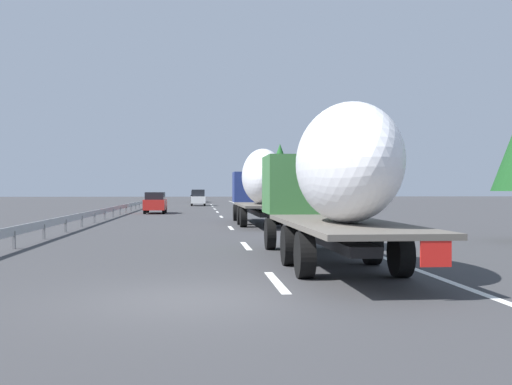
{
  "coord_description": "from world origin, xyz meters",
  "views": [
    {
      "loc": [
        -11.39,
        -0.14,
        1.98
      ],
      "look_at": [
        18.61,
        -2.88,
        1.84
      ],
      "focal_mm": 44.33,
      "sensor_mm": 36.0,
      "label": 1
    }
  ],
  "objects": [
    {
      "name": "edge_line_right",
      "position": [
        45.0,
        -5.5,
        0.0
      ],
      "size": [
        110.0,
        0.2,
        0.01
      ],
      "primitive_type": "cube",
      "color": "white",
      "rests_on": "ground_plane"
    },
    {
      "name": "tree_0",
      "position": [
        63.24,
        -11.27,
        3.77
      ],
      "size": [
        2.52,
        2.52,
        5.73
      ],
      "color": "#472D19",
      "rests_on": "ground_plane"
    },
    {
      "name": "lane_stripe_5",
      "position": [
        54.76,
        -1.8,
        0.0
      ],
      "size": [
        3.2,
        0.2,
        0.01
      ],
      "primitive_type": "cube",
      "color": "white",
      "rests_on": "ground_plane"
    },
    {
      "name": "lane_stripe_3",
      "position": [
        34.85,
        -1.8,
        0.0
      ],
      "size": [
        3.2,
        0.2,
        0.01
      ],
      "primitive_type": "cube",
      "color": "white",
      "rests_on": "ground_plane"
    },
    {
      "name": "car_silver_hatch",
      "position": [
        94.41,
        0.1,
        0.98
      ],
      "size": [
        4.23,
        1.75,
        1.99
      ],
      "color": "#ADB2B7",
      "rests_on": "ground_plane"
    },
    {
      "name": "lane_stripe_2",
      "position": [
        21.2,
        -1.8,
        0.0
      ],
      "size": [
        3.2,
        0.2,
        0.01
      ],
      "primitive_type": "cube",
      "color": "white",
      "rests_on": "ground_plane"
    },
    {
      "name": "tree_1",
      "position": [
        47.1,
        -12.7,
        4.37
      ],
      "size": [
        3.18,
        3.18,
        7.37
      ],
      "color": "#472D19",
      "rests_on": "ground_plane"
    },
    {
      "name": "truck_trailing",
      "position": [
        4.77,
        -3.6,
        2.29
      ],
      "size": [
        12.38,
        2.55,
        4.01
      ],
      "color": "#387038",
      "rests_on": "ground_plane"
    },
    {
      "name": "ground_plane",
      "position": [
        40.0,
        0.0,
        0.0
      ],
      "size": [
        260.0,
        260.0,
        0.0
      ],
      "primitive_type": "plane",
      "color": "#38383A"
    },
    {
      "name": "lane_stripe_7",
      "position": [
        64.24,
        -1.8,
        0.0
      ],
      "size": [
        3.2,
        0.2,
        0.01
      ],
      "primitive_type": "cube",
      "color": "white",
      "rests_on": "ground_plane"
    },
    {
      "name": "lane_stripe_0",
      "position": [
        2.0,
        -1.8,
        0.0
      ],
      "size": [
        3.2,
        0.2,
        0.01
      ],
      "primitive_type": "cube",
      "color": "white",
      "rests_on": "ground_plane"
    },
    {
      "name": "car_red_compact",
      "position": [
        41.77,
        3.44,
        0.91
      ],
      "size": [
        4.69,
        1.74,
        1.77
      ],
      "color": "red",
      "rests_on": "ground_plane"
    },
    {
      "name": "lane_stripe_6",
      "position": [
        52.96,
        -1.8,
        0.0
      ],
      "size": [
        3.2,
        0.2,
        0.01
      ],
      "primitive_type": "cube",
      "color": "white",
      "rests_on": "ground_plane"
    },
    {
      "name": "car_black_suv",
      "position": [
        86.31,
        0.15,
        0.92
      ],
      "size": [
        4.29,
        1.83,
        1.82
      ],
      "color": "black",
      "rests_on": "ground_plane"
    },
    {
      "name": "lane_stripe_8",
      "position": [
        71.69,
        -1.8,
        0.0
      ],
      "size": [
        3.2,
        0.2,
        0.01
      ],
      "primitive_type": "cube",
      "color": "white",
      "rests_on": "ground_plane"
    },
    {
      "name": "road_sign",
      "position": [
        48.03,
        -6.7,
        2.4
      ],
      "size": [
        0.1,
        0.9,
        3.49
      ],
      "color": "gray",
      "rests_on": "ground_plane"
    },
    {
      "name": "guardrail_median",
      "position": [
        43.0,
        6.0,
        0.58
      ],
      "size": [
        94.0,
        0.1,
        0.76
      ],
      "color": "#9EA0A5",
      "rests_on": "ground_plane"
    },
    {
      "name": "tree_4",
      "position": [
        61.02,
        -9.54,
        4.59
      ],
      "size": [
        3.89,
        3.89,
        7.31
      ],
      "color": "#472D19",
      "rests_on": "ground_plane"
    },
    {
      "name": "lane_stripe_4",
      "position": [
        44.7,
        -1.8,
        0.0
      ],
      "size": [
        3.2,
        0.2,
        0.01
      ],
      "primitive_type": "cube",
      "color": "white",
      "rests_on": "ground_plane"
    },
    {
      "name": "truck_lead",
      "position": [
        24.07,
        -3.6,
        2.38
      ],
      "size": [
        12.76,
        2.55,
        4.19
      ],
      "color": "navy",
      "rests_on": "ground_plane"
    },
    {
      "name": "car_white_van",
      "position": [
        66.68,
        -0.1,
        0.99
      ],
      "size": [
        4.43,
        1.79,
        2.0
      ],
      "color": "white",
      "rests_on": "ground_plane"
    },
    {
      "name": "lane_stripe_1",
      "position": [
        10.7,
        -1.8,
        0.0
      ],
      "size": [
        3.2,
        0.2,
        0.01
      ],
      "primitive_type": "cube",
      "color": "white",
      "rests_on": "ground_plane"
    },
    {
      "name": "tree_2",
      "position": [
        77.71,
        -11.24,
        4.44
      ],
      "size": [
        3.16,
        3.16,
        7.29
      ],
      "color": "#472D19",
      "rests_on": "ground_plane"
    }
  ]
}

